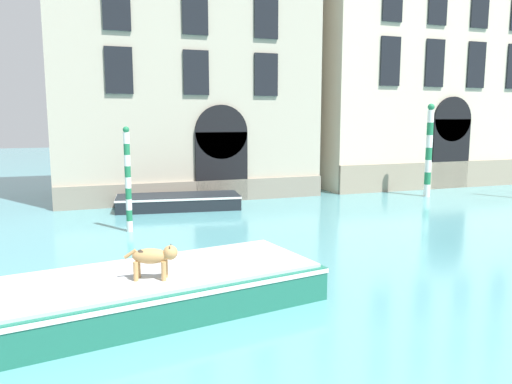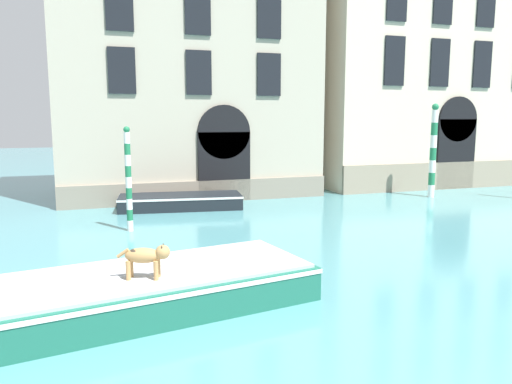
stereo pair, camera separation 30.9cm
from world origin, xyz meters
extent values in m
cube|color=#B2A893|center=(-0.12, 21.17, 6.29)|extent=(11.17, 6.00, 12.57)
cube|color=gray|center=(-0.12, 18.12, 0.45)|extent=(11.17, 0.16, 0.90)
cube|color=black|center=(0.89, 18.11, 1.45)|extent=(2.22, 0.14, 2.89)
cylinder|color=black|center=(0.89, 18.11, 2.89)|extent=(2.22, 0.14, 2.22)
cube|color=black|center=(-3.10, 18.13, 5.25)|extent=(1.03, 0.10, 1.75)
cube|color=black|center=(-0.12, 18.13, 5.25)|extent=(1.03, 0.10, 1.75)
cube|color=black|center=(2.86, 18.13, 5.25)|extent=(1.03, 0.10, 1.75)
cube|color=black|center=(-3.10, 18.13, 7.58)|extent=(1.03, 0.10, 1.75)
cube|color=black|center=(-0.12, 18.13, 7.58)|extent=(1.03, 0.10, 1.75)
cube|color=black|center=(2.86, 18.13, 7.58)|extent=(1.03, 0.10, 1.75)
cube|color=beige|center=(12.60, 21.17, 7.44)|extent=(12.31, 6.00, 14.88)
cube|color=gray|center=(12.60, 18.12, 0.66)|extent=(12.31, 0.16, 1.33)
cube|color=black|center=(12.57, 18.11, 1.70)|extent=(2.16, 0.14, 3.40)
cylinder|color=black|center=(12.57, 18.11, 3.40)|extent=(2.16, 0.14, 2.16)
cube|color=black|center=(8.91, 18.13, 6.01)|extent=(1.02, 0.10, 2.20)
cube|color=black|center=(11.37, 18.13, 6.01)|extent=(1.02, 0.10, 2.20)
cube|color=black|center=(13.83, 18.13, 6.01)|extent=(1.02, 0.10, 2.20)
cube|color=black|center=(11.37, 18.13, 8.85)|extent=(1.02, 0.10, 2.20)
cube|color=black|center=(13.83, 18.13, 8.85)|extent=(1.02, 0.10, 2.20)
cube|color=#1E6651|center=(-3.58, 7.09, 0.32)|extent=(6.64, 3.43, 0.65)
cube|color=white|center=(-3.58, 7.09, 0.59)|extent=(6.68, 3.47, 0.08)
cube|color=#B2B7BC|center=(-3.58, 7.09, 0.68)|extent=(6.42, 3.21, 0.06)
cylinder|color=tan|center=(-3.32, 6.72, 0.88)|extent=(0.08, 0.08, 0.34)
cylinder|color=tan|center=(-3.38, 6.54, 0.88)|extent=(0.08, 0.08, 0.34)
cylinder|color=tan|center=(-3.78, 6.88, 0.88)|extent=(0.08, 0.08, 0.34)
cylinder|color=tan|center=(-3.84, 6.70, 0.88)|extent=(0.08, 0.08, 0.34)
ellipsoid|color=tan|center=(-3.58, 6.71, 1.12)|extent=(0.69, 0.46, 0.27)
ellipsoid|color=#382D23|center=(-3.67, 6.74, 1.20)|extent=(0.33, 0.27, 0.09)
sphere|color=tan|center=(-3.25, 6.60, 1.18)|extent=(0.25, 0.25, 0.25)
cone|color=#382D23|center=(-3.23, 6.67, 1.28)|extent=(0.08, 0.08, 0.10)
cone|color=#382D23|center=(-3.27, 6.53, 1.28)|extent=(0.08, 0.08, 0.10)
cylinder|color=tan|center=(-3.91, 6.82, 1.16)|extent=(0.23, 0.13, 0.18)
cube|color=black|center=(-1.16, 17.00, 0.27)|extent=(4.81, 2.29, 0.55)
cube|color=white|center=(-1.16, 17.00, 0.49)|extent=(4.85, 2.32, 0.08)
cube|color=#9EA3A8|center=(-1.16, 17.00, 0.25)|extent=(2.69, 1.59, 0.49)
cylinder|color=white|center=(-3.30, 13.70, 0.17)|extent=(0.18, 0.18, 0.34)
cylinder|color=#1E7247|center=(-3.30, 13.70, 0.51)|extent=(0.18, 0.18, 0.34)
cylinder|color=white|center=(-3.30, 13.70, 0.85)|extent=(0.18, 0.18, 0.34)
cylinder|color=#1E7247|center=(-3.30, 13.70, 1.19)|extent=(0.18, 0.18, 0.34)
cylinder|color=white|center=(-3.30, 13.70, 1.53)|extent=(0.18, 0.18, 0.34)
cylinder|color=#1E7247|center=(-3.30, 13.70, 1.87)|extent=(0.18, 0.18, 0.34)
cylinder|color=white|center=(-3.30, 13.70, 2.21)|extent=(0.18, 0.18, 0.34)
cylinder|color=#1E7247|center=(-3.30, 13.70, 2.55)|extent=(0.18, 0.18, 0.34)
cylinder|color=white|center=(-3.30, 13.70, 2.88)|extent=(0.18, 0.18, 0.34)
sphere|color=#1E7247|center=(-3.30, 13.70, 3.14)|extent=(0.19, 0.19, 0.19)
cylinder|color=white|center=(9.84, 16.31, 0.27)|extent=(0.28, 0.28, 0.54)
cylinder|color=#1E7247|center=(9.84, 16.31, 0.82)|extent=(0.28, 0.28, 0.54)
cylinder|color=white|center=(9.84, 16.31, 1.36)|extent=(0.28, 0.28, 0.54)
cylinder|color=#1E7247|center=(9.84, 16.31, 1.90)|extent=(0.28, 0.28, 0.54)
cylinder|color=white|center=(9.84, 16.31, 2.45)|extent=(0.28, 0.28, 0.54)
cylinder|color=#1E7247|center=(9.84, 16.31, 2.99)|extent=(0.28, 0.28, 0.54)
cylinder|color=white|center=(9.84, 16.31, 3.54)|extent=(0.28, 0.28, 0.54)
sphere|color=#1E7247|center=(9.84, 16.31, 3.93)|extent=(0.29, 0.29, 0.29)
camera|label=1|loc=(-4.65, -1.83, 3.53)|focal=35.00mm
camera|label=2|loc=(-4.36, -1.93, 3.53)|focal=35.00mm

